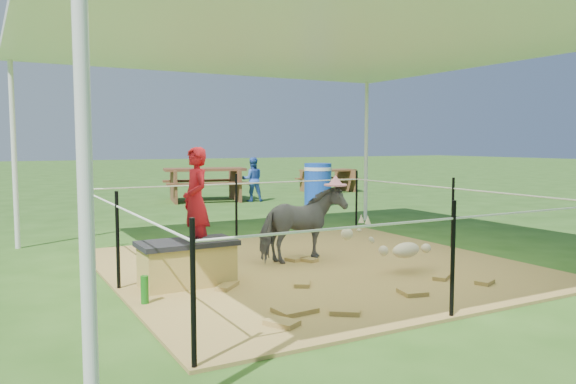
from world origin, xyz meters
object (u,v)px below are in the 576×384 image
woman (196,191)px  green_bottle (145,290)px  foal (406,247)px  picnic_table_near (205,185)px  straw_bale (187,265)px  distant_person (252,179)px  trash_barrel (318,184)px  picnic_table_far (328,181)px  pony (302,224)px

woman → green_bottle: bearing=-56.1°
foal → picnic_table_near: (0.84, 8.68, 0.11)m
straw_bale → picnic_table_near: 8.67m
picnic_table_near → distant_person: (1.01, -0.70, 0.14)m
trash_barrel → distant_person: distant_person is taller
woman → trash_barrel: bearing=138.3°
green_bottle → picnic_table_near: bearing=66.4°
woman → foal: (2.23, -0.62, -0.67)m
foal → trash_barrel: trash_barrel is taller
trash_barrel → green_bottle: bearing=-132.2°
woman → picnic_table_far: woman is taller
green_bottle → trash_barrel: trash_barrel is taller
picnic_table_near → picnic_table_far: (4.21, 0.78, -0.08)m
woman → green_bottle: 1.14m
pony → straw_bale: bearing=98.6°
pony → distant_person: (2.58, 6.94, 0.07)m
green_bottle → pony: pony is taller
green_bottle → picnic_table_far: size_ratio=0.16×
distant_person → straw_bale: bearing=76.2°
straw_bale → trash_barrel: 7.82m
pony → foal: 1.29m
picnic_table_near → picnic_table_far: bearing=22.8°
green_bottle → distant_person: 9.14m
woman → trash_barrel: size_ratio=1.10×
woman → pony: 1.63m
picnic_table_far → distant_person: distant_person is taller
pony → picnic_table_near: bearing=-18.0°
straw_bale → pony: size_ratio=0.84×
woman → pony: bearing=105.2°
woman → picnic_table_near: 8.65m
straw_bale → picnic_table_near: (3.17, 8.06, 0.19)m
straw_bale → picnic_table_far: (7.38, 8.85, 0.11)m
woman → picnic_table_far: 11.48m
distant_person → pony: bearing=85.3°
woman → straw_bale: bearing=-90.8°
green_bottle → distant_person: size_ratio=0.23×
pony → distant_person: 7.40m
picnic_table_near → picnic_table_far: 4.29m
straw_bale → green_bottle: straw_bale is taller
straw_bale → picnic_table_near: size_ratio=0.45×
pony → picnic_table_far: 10.22m
woman → distant_person: (4.08, 7.37, -0.43)m
straw_bale → trash_barrel: bearing=48.5°
straw_bale → foal: foal is taller
straw_bale → picnic_table_near: bearing=68.5°
woman → green_bottle: woman is taller
straw_bale → woman: (0.10, -0.00, 0.75)m
trash_barrel → distant_person: size_ratio=0.89×
trash_barrel → picnic_table_near: trash_barrel is taller
straw_bale → pony: 1.67m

